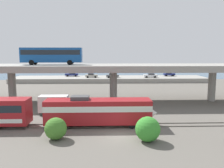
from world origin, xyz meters
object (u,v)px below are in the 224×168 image
object	(u,v)px
service_truck_west	(59,104)
parked_car_0	(151,75)
parked_car_1	(112,75)
parked_car_3	(72,74)
train_locomotive	(103,110)
parked_car_2	(91,75)
parked_car_4	(169,74)
transit_bus_on_overpass	(52,54)

from	to	relation	value
service_truck_west	parked_car_0	world-z (taller)	service_truck_west
parked_car_1	parked_car_3	xyz separation A→B (m)	(-14.60, 5.09, 0.00)
parked_car_3	parked_car_0	bearing A→B (deg)	169.23
train_locomotive	parked_car_2	world-z (taller)	train_locomotive
parked_car_3	parked_car_4	size ratio (longest dim) A/B	1.17
parked_car_0	parked_car_3	size ratio (longest dim) A/B	1.00
transit_bus_on_overpass	parked_car_0	distance (m)	42.19
train_locomotive	parked_car_2	size ratio (longest dim) A/B	3.63
train_locomotive	transit_bus_on_overpass	xyz separation A→B (m)	(-10.38, 16.40, 7.44)
parked_car_1	parked_car_2	xyz separation A→B (m)	(-7.22, 0.49, -0.00)
service_truck_west	parked_car_0	distance (m)	47.91
transit_bus_on_overpass	service_truck_west	xyz separation A→B (m)	(3.11, -9.78, -8.00)
train_locomotive	parked_car_3	size ratio (longest dim) A/B	3.26
train_locomotive	transit_bus_on_overpass	distance (m)	20.78
parked_car_2	transit_bus_on_overpass	bearing A→B (deg)	-100.40
parked_car_1	parked_car_0	bearing A→B (deg)	-0.85
parked_car_1	parked_car_4	world-z (taller)	same
parked_car_0	parked_car_4	bearing A→B (deg)	-146.53
parked_car_0	parked_car_1	distance (m)	13.16
train_locomotive	parked_car_2	distance (m)	49.36
service_truck_west	transit_bus_on_overpass	bearing A→B (deg)	107.64
transit_bus_on_overpass	parked_car_1	xyz separation A→B (m)	(13.23, 32.28, -7.37)
train_locomotive	parked_car_3	world-z (taller)	train_locomotive
parked_car_0	transit_bus_on_overpass	bearing A→B (deg)	50.56
parked_car_3	parked_car_4	distance (m)	35.69
service_truck_west	parked_car_3	bearing A→B (deg)	95.42
parked_car_0	parked_car_1	bearing A→B (deg)	-0.85
train_locomotive	service_truck_west	distance (m)	9.85
parked_car_4	parked_car_0	bearing A→B (deg)	-146.53
parked_car_2	parked_car_4	xyz separation A→B (m)	(28.30, 4.56, -0.00)
parked_car_3	parked_car_4	world-z (taller)	same
parked_car_1	parked_car_3	bearing A→B (deg)	160.79
parked_car_0	service_truck_west	bearing A→B (deg)	60.92
service_truck_west	parked_car_2	world-z (taller)	service_truck_west
train_locomotive	parked_car_2	xyz separation A→B (m)	(-4.37, 49.16, 0.07)
transit_bus_on_overpass	parked_car_4	world-z (taller)	transit_bus_on_overpass
train_locomotive	parked_car_2	bearing A→B (deg)	95.08
train_locomotive	transit_bus_on_overpass	world-z (taller)	transit_bus_on_overpass
transit_bus_on_overpass	train_locomotive	bearing A→B (deg)	-57.66
parked_car_2	parked_car_0	bearing A→B (deg)	-1.91
parked_car_0	parked_car_3	bearing A→B (deg)	-10.77
parked_car_3	service_truck_west	bearing A→B (deg)	95.42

